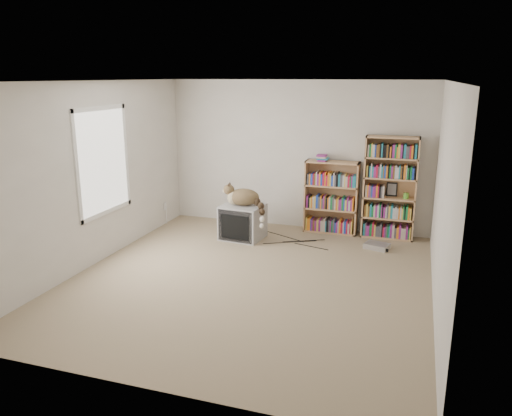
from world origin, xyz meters
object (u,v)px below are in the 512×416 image
(crt_tv, at_px, (243,222))
(bookcase_short, at_px, (331,200))
(cat, at_px, (246,200))
(dvd_player, at_px, (377,246))
(bookcase_tall, at_px, (390,190))

(crt_tv, bearing_deg, bookcase_short, 37.37)
(cat, distance_m, dvd_player, 2.14)
(bookcase_tall, height_order, bookcase_short, bookcase_tall)
(crt_tv, height_order, dvd_player, crt_tv)
(crt_tv, xyz_separation_m, bookcase_tall, (2.22, 0.79, 0.51))
(crt_tv, height_order, bookcase_tall, bookcase_tall)
(bookcase_tall, height_order, dvd_player, bookcase_tall)
(bookcase_short, bearing_deg, crt_tv, -148.52)
(cat, bearing_deg, bookcase_short, 25.21)
(dvd_player, bearing_deg, crt_tv, -159.99)
(crt_tv, bearing_deg, cat, -23.18)
(crt_tv, distance_m, dvd_player, 2.14)
(crt_tv, xyz_separation_m, bookcase_short, (1.29, 0.79, 0.27))
(bookcase_tall, relative_size, dvd_player, 4.64)
(cat, height_order, bookcase_tall, bookcase_tall)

